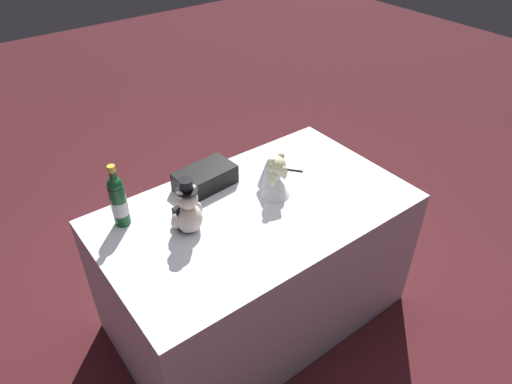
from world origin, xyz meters
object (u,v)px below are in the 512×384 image
object	(u,v)px
champagne_bottle	(118,200)
gift_case_black	(205,178)
teddy_bear_groom	(188,211)
teddy_bear_bride	(273,177)
signing_pen	(291,170)

from	to	relation	value
champagne_bottle	gift_case_black	distance (m)	0.49
teddy_bear_groom	champagne_bottle	xyz separation A→B (m)	(0.23, -0.24, 0.03)
champagne_bottle	teddy_bear_bride	bearing A→B (deg)	160.79
teddy_bear_bride	champagne_bottle	world-z (taller)	champagne_bottle
champagne_bottle	signing_pen	size ratio (longest dim) A/B	2.67
teddy_bear_groom	gift_case_black	size ratio (longest dim) A/B	0.89
teddy_bear_bride	signing_pen	distance (m)	0.26
teddy_bear_groom	champagne_bottle	world-z (taller)	champagne_bottle
signing_pen	gift_case_black	xyz separation A→B (m)	(0.46, -0.16, 0.05)
teddy_bear_bride	champagne_bottle	distance (m)	0.77
champagne_bottle	gift_case_black	size ratio (longest dim) A/B	1.00
signing_pen	teddy_bear_groom	bearing A→B (deg)	7.28
teddy_bear_bride	signing_pen	world-z (taller)	teddy_bear_bride
champagne_bottle	signing_pen	xyz separation A→B (m)	(-0.94, 0.14, -0.13)
signing_pen	teddy_bear_bride	bearing A→B (deg)	26.74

